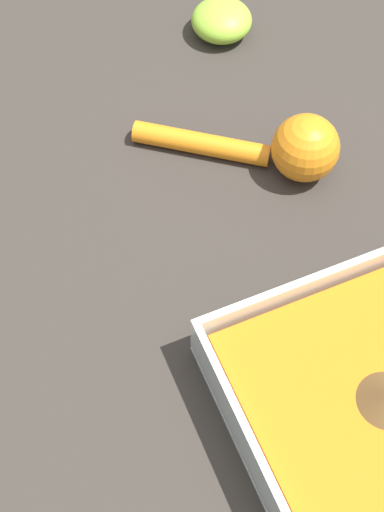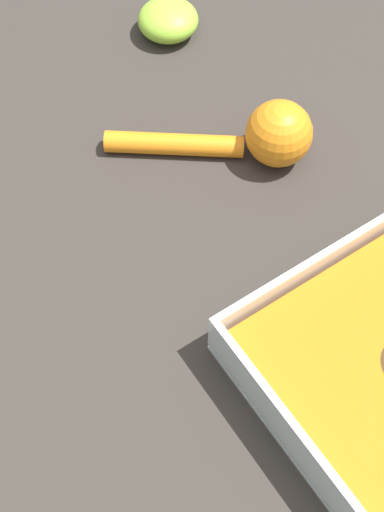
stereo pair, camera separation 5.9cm
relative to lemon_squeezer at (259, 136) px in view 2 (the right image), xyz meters
name	(u,v)px [view 2 (the right image)]	position (x,y,z in m)	size (l,w,h in m)	color
lemon_squeezer	(259,136)	(0.00, 0.00, 0.00)	(0.14, 0.17, 0.06)	orange
lemon_half	(168,20)	(-0.19, 0.02, -0.01)	(0.07, 0.07, 0.04)	#93CC38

